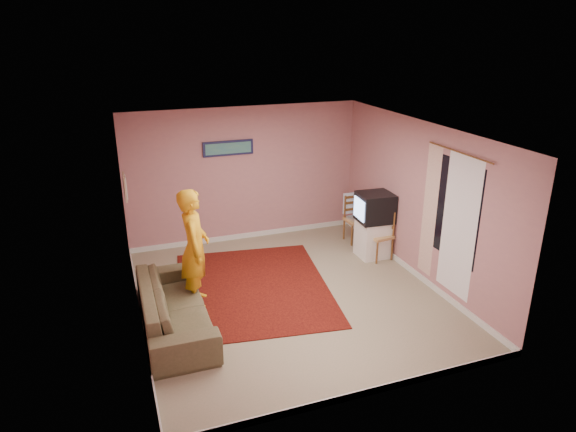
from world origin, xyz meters
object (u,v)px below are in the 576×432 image
object	(u,v)px
tv_cabinet	(373,238)
chair_b	(380,230)
crt_tv	(375,207)
sofa	(174,307)
person	(195,248)
chair_a	(357,215)

from	to	relation	value
tv_cabinet	chair_b	world-z (taller)	chair_b
crt_tv	sofa	bearing A→B (deg)	-158.56
crt_tv	person	world-z (taller)	person
crt_tv	chair_b	distance (m)	0.41
tv_cabinet	person	bearing A→B (deg)	-169.73
chair_b	person	size ratio (longest dim) A/B	0.27
crt_tv	chair_a	size ratio (longest dim) A/B	1.31
crt_tv	chair_b	size ratio (longest dim) A/B	1.30
crt_tv	chair_b	world-z (taller)	crt_tv
crt_tv	tv_cabinet	bearing A→B (deg)	0.00
tv_cabinet	chair_b	xyz separation A→B (m)	(0.05, -0.13, 0.21)
person	tv_cabinet	bearing A→B (deg)	-68.95
tv_cabinet	chair_a	xyz separation A→B (m)	(0.03, 0.72, 0.21)
tv_cabinet	crt_tv	world-z (taller)	crt_tv
sofa	person	bearing A→B (deg)	-35.34
tv_cabinet	sofa	bearing A→B (deg)	-162.43
sofa	person	xyz separation A→B (m)	(0.42, 0.58, 0.58)
crt_tv	chair_a	xyz separation A→B (m)	(0.03, 0.72, -0.39)
tv_cabinet	chair_b	distance (m)	0.26
sofa	tv_cabinet	bearing A→B (deg)	-71.96
tv_cabinet	chair_a	world-z (taller)	chair_a
chair_a	sofa	world-z (taller)	chair_a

